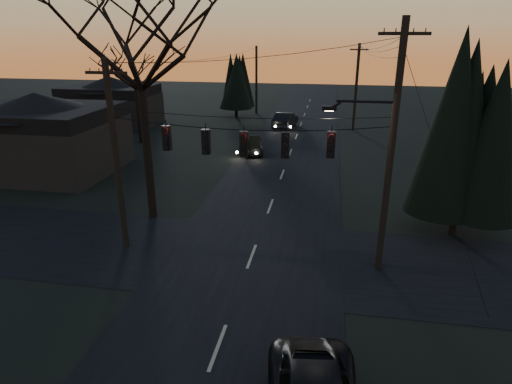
% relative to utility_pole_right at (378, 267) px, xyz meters
% --- Properties ---
extents(main_road, '(8.00, 120.00, 0.02)m').
position_rel_utility_pole_right_xyz_m(main_road, '(-5.50, 10.00, 0.01)').
color(main_road, black).
rests_on(main_road, ground).
extents(cross_road, '(60.00, 7.00, 0.02)m').
position_rel_utility_pole_right_xyz_m(cross_road, '(-5.50, 0.00, 0.01)').
color(cross_road, black).
rests_on(cross_road, ground).
extents(utility_pole_right, '(5.00, 0.30, 10.00)m').
position_rel_utility_pole_right_xyz_m(utility_pole_right, '(0.00, 0.00, 0.00)').
color(utility_pole_right, black).
rests_on(utility_pole_right, ground).
extents(utility_pole_left, '(1.80, 0.30, 8.50)m').
position_rel_utility_pole_right_xyz_m(utility_pole_left, '(-11.50, 0.00, 0.00)').
color(utility_pole_left, black).
rests_on(utility_pole_left, ground).
extents(utility_pole_far_r, '(1.80, 0.30, 8.50)m').
position_rel_utility_pole_right_xyz_m(utility_pole_far_r, '(0.00, 28.00, 0.00)').
color(utility_pole_far_r, black).
rests_on(utility_pole_far_r, ground).
extents(utility_pole_far_l, '(0.30, 0.30, 8.00)m').
position_rel_utility_pole_right_xyz_m(utility_pole_far_l, '(-11.50, 36.00, 0.00)').
color(utility_pole_far_l, black).
rests_on(utility_pole_far_l, ground).
extents(span_signal_assembly, '(11.50, 0.44, 1.59)m').
position_rel_utility_pole_right_xyz_m(span_signal_assembly, '(-5.74, 0.00, 5.24)').
color(span_signal_assembly, black).
rests_on(span_signal_assembly, ground).
extents(bare_tree_left, '(10.10, 10.10, 13.55)m').
position_rel_utility_pole_right_xyz_m(bare_tree_left, '(-11.64, 3.53, 9.48)').
color(bare_tree_left, black).
rests_on(bare_tree_left, ground).
extents(evergreen_right, '(4.08, 4.08, 8.62)m').
position_rel_utility_pole_right_xyz_m(evergreen_right, '(3.92, 3.98, 4.90)').
color(evergreen_right, black).
rests_on(evergreen_right, ground).
extents(bare_tree_dist, '(6.88, 6.88, 9.50)m').
position_rel_utility_pole_right_xyz_m(bare_tree_dist, '(-19.29, 19.28, 6.64)').
color(bare_tree_dist, black).
rests_on(bare_tree_dist, ground).
extents(evergreen_dist, '(3.74, 3.74, 6.48)m').
position_rel_utility_pole_right_xyz_m(evergreen_dist, '(-13.39, 32.98, 3.83)').
color(evergreen_dist, black).
rests_on(evergreen_dist, ground).
extents(house_left_near, '(10.00, 8.00, 5.60)m').
position_rel_utility_pole_right_xyz_m(house_left_near, '(-22.50, 10.00, 2.80)').
color(house_left_near, black).
rests_on(house_left_near, ground).
extents(house_left_far, '(9.00, 7.00, 5.20)m').
position_rel_utility_pole_right_xyz_m(house_left_far, '(-25.50, 26.00, 2.60)').
color(house_left_far, black).
rests_on(house_left_far, ground).
extents(sedan_oncoming_a, '(2.67, 4.61, 1.48)m').
position_rel_utility_pole_right_xyz_m(sedan_oncoming_a, '(-8.70, 17.42, 0.74)').
color(sedan_oncoming_a, black).
rests_on(sedan_oncoming_a, ground).
extents(sedan_oncoming_b, '(2.38, 5.11, 1.62)m').
position_rel_utility_pole_right_xyz_m(sedan_oncoming_b, '(-7.00, 27.93, 0.81)').
color(sedan_oncoming_b, black).
rests_on(sedan_oncoming_b, ground).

